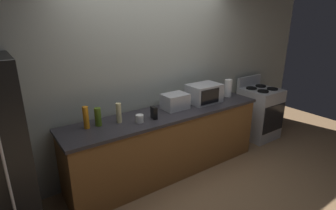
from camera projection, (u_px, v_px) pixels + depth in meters
name	position (u px, v px, depth m)	size (l,w,h in m)	color
ground_plane	(185.00, 184.00, 3.51)	(8.00, 8.00, 0.00)	#93704C
back_wall	(151.00, 74.00, 3.70)	(6.40, 0.10, 2.70)	#9EA399
counter_run	(168.00, 142.00, 3.67)	(2.84, 0.64, 0.90)	brown
stove_range	(259.00, 113.00, 4.76)	(0.60, 0.61, 1.08)	#B7BABF
microwave	(204.00, 93.00, 3.89)	(0.48, 0.35, 0.27)	#B7BABF
toaster_oven	(175.00, 101.00, 3.63)	(0.34, 0.26, 0.21)	#B7BABF
paper_towel_roll	(228.00, 88.00, 4.17)	(0.12, 0.12, 0.27)	white
cordless_phone	(154.00, 113.00, 3.29)	(0.05, 0.11, 0.15)	black
bottle_dish_soap	(86.00, 118.00, 2.99)	(0.07, 0.07, 0.26)	orange
bottle_hand_soap	(119.00, 113.00, 3.15)	(0.06, 0.06, 0.24)	beige
bottle_olive_oil	(98.00, 117.00, 3.07)	(0.08, 0.08, 0.22)	#4C6B19
mug_white	(140.00, 119.00, 3.18)	(0.10, 0.10, 0.09)	white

